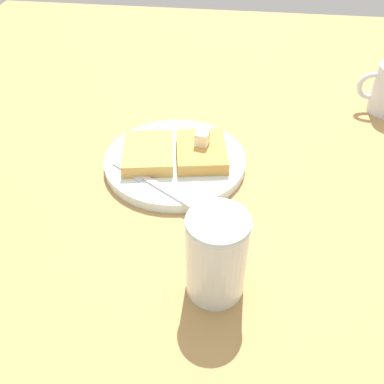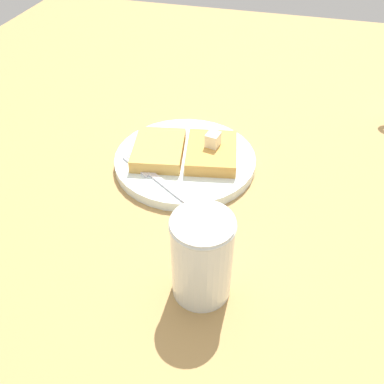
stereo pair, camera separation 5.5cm
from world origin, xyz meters
TOP-DOWN VIEW (x-y plane):
  - table_surface at (0.00, 0.00)cm, footprint 124.61×124.61cm
  - plate at (-0.59, 10.52)cm, footprint 21.82×21.82cm
  - toast_slice_left at (-4.61, 9.78)cm, footprint 9.14×10.92cm
  - toast_slice_middle at (3.42, 11.26)cm, footprint 9.14×10.92cm
  - butter_pat_primary at (-4.64, 9.26)cm, footprint 2.24×2.41cm
  - fork at (2.14, 16.71)cm, footprint 14.08×10.11cm
  - syrup_jar at (-8.83, 32.71)cm, footprint 6.89×6.89cm

SIDE VIEW (x-z plane):
  - table_surface at x=0.00cm, z-range 0.00..2.07cm
  - plate at x=-0.59cm, z-range 2.19..3.70cm
  - fork at x=2.14cm, z-range 3.58..3.94cm
  - toast_slice_left at x=-4.61cm, z-range 3.58..5.56cm
  - toast_slice_middle at x=3.42cm, z-range 3.58..5.56cm
  - butter_pat_primary at x=-4.64cm, z-range 5.56..7.65cm
  - syrup_jar at x=-8.83cm, z-range 1.53..12.46cm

